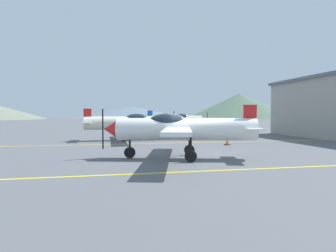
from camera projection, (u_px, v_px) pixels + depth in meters
ground_plane at (193, 157)px, 14.51m from camera, size 400.00×400.00×0.00m
apron_line_near at (218, 171)px, 11.09m from camera, size 80.00×0.16×0.01m
apron_line_far at (166, 143)px, 21.56m from camera, size 80.00×0.16×0.01m
airplane_near at (180, 128)px, 14.11m from camera, size 7.86×8.93×2.69m
airplane_mid at (129, 122)px, 24.12m from camera, size 7.76×8.95×2.69m
airplane_far at (177, 120)px, 35.88m from camera, size 7.83×8.99×2.69m
traffic_cone_side at (227, 141)px, 20.38m from camera, size 0.36×0.36×0.59m
hill_centerleft at (132, 112)px, 167.63m from camera, size 68.22×68.22×6.62m
hill_centerright at (239, 106)px, 159.07m from camera, size 59.18×59.18×13.90m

